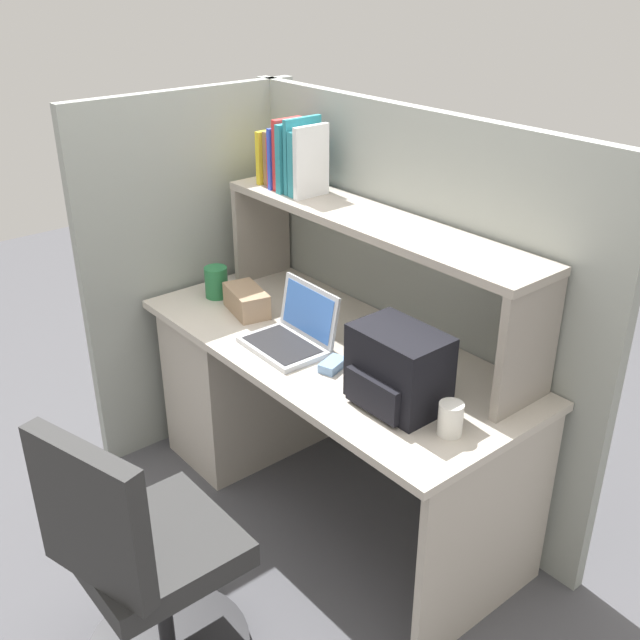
{
  "coord_description": "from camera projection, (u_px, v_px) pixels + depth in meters",
  "views": [
    {
      "loc": [
        1.84,
        -1.58,
        2.03
      ],
      "look_at": [
        0.0,
        -0.05,
        0.85
      ],
      "focal_mm": 41.89,
      "sensor_mm": 36.0,
      "label": 1
    }
  ],
  "objects": [
    {
      "name": "ground_plane",
      "position": [
        329.0,
        501.0,
        3.07
      ],
      "size": [
        8.0,
        8.0,
        0.0
      ],
      "primitive_type": "plane",
      "color": "#4C4C51"
    },
    {
      "name": "desk",
      "position": [
        271.0,
        380.0,
        3.16
      ],
      "size": [
        1.6,
        0.7,
        0.73
      ],
      "color": "beige",
      "rests_on": "ground_plane"
    },
    {
      "name": "cubicle_partition_rear",
      "position": [
        404.0,
        306.0,
        2.95
      ],
      "size": [
        1.84,
        0.05,
        1.55
      ],
      "primitive_type": "cube",
      "color": "#939991",
      "rests_on": "ground_plane"
    },
    {
      "name": "cubicle_partition_left",
      "position": [
        197.0,
        270.0,
        3.29
      ],
      "size": [
        0.05,
        1.06,
        1.55
      ],
      "primitive_type": "cube",
      "color": "#939991",
      "rests_on": "ground_plane"
    },
    {
      "name": "overhead_hutch",
      "position": [
        373.0,
        243.0,
        2.71
      ],
      "size": [
        1.44,
        0.28,
        0.45
      ],
      "color": "gray",
      "rests_on": "desk"
    },
    {
      "name": "reference_books_on_shelf",
      "position": [
        292.0,
        158.0,
        2.93
      ],
      "size": [
        0.29,
        0.19,
        0.29
      ],
      "color": "yellow",
      "rests_on": "overhead_hutch"
    },
    {
      "name": "laptop",
      "position": [
        293.0,
        333.0,
        2.73
      ],
      "size": [
        0.32,
        0.26,
        0.22
      ],
      "color": "#B7BABF",
      "rests_on": "desk"
    },
    {
      "name": "backpack",
      "position": [
        397.0,
        369.0,
        2.34
      ],
      "size": [
        0.3,
        0.22,
        0.26
      ],
      "color": "black",
      "rests_on": "desk"
    },
    {
      "name": "computer_mouse",
      "position": [
        333.0,
        365.0,
        2.59
      ],
      "size": [
        0.09,
        0.12,
        0.03
      ],
      "primitive_type": "cube",
      "rotation": [
        0.0,
        0.0,
        0.31
      ],
      "color": "#7299C6",
      "rests_on": "desk"
    },
    {
      "name": "paper_cup",
      "position": [
        450.0,
        419.0,
        2.22
      ],
      "size": [
        0.08,
        0.08,
        0.1
      ],
      "primitive_type": "cylinder",
      "color": "white",
      "rests_on": "desk"
    },
    {
      "name": "tissue_box",
      "position": [
        247.0,
        301.0,
        2.98
      ],
      "size": [
        0.24,
        0.17,
        0.1
      ],
      "primitive_type": "cube",
      "rotation": [
        0.0,
        0.0,
        -0.22
      ],
      "color": "#9E7F60",
      "rests_on": "desk"
    },
    {
      "name": "snack_canister",
      "position": [
        216.0,
        282.0,
        3.11
      ],
      "size": [
        0.1,
        0.1,
        0.13
      ],
      "primitive_type": "cylinder",
      "color": "#26723F",
      "rests_on": "desk"
    },
    {
      "name": "office_chair",
      "position": [
        144.0,
        573.0,
        2.19
      ],
      "size": [
        0.52,
        0.54,
        0.93
      ],
      "rotation": [
        0.0,
        0.0,
        3.42
      ],
      "color": "black",
      "rests_on": "ground_plane"
    }
  ]
}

